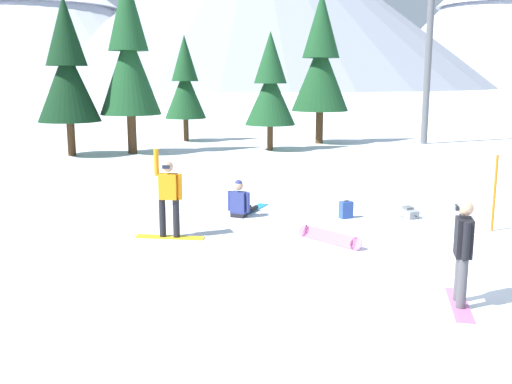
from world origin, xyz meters
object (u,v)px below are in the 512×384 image
(snowboarder_midground, at_px, (169,196))
(snowboarder_background, at_px, (242,203))
(pine_tree_broad, at_px, (270,86))
(pine_tree_twin, at_px, (185,84))
(pine_tree_short, at_px, (67,70))
(ski_lift_tower, at_px, (430,29))
(snowboarder_foreground, at_px, (463,251))
(backpack_blue, at_px, (346,210))
(backpack_grey, at_px, (409,213))
(loose_snowboard_far_spare, at_px, (329,237))
(trail_marker_pole, at_px, (495,193))
(pine_tree_young, at_px, (129,55))
(pine_tree_leaning, at_px, (321,62))

(snowboarder_midground, bearing_deg, snowboarder_background, 37.91)
(pine_tree_broad, relative_size, pine_tree_twin, 0.98)
(pine_tree_short, xyz_separation_m, ski_lift_tower, (18.51, -0.06, 2.20))
(snowboarder_foreground, bearing_deg, snowboarder_background, 104.10)
(pine_tree_twin, bearing_deg, pine_tree_broad, -58.64)
(pine_tree_short, bearing_deg, ski_lift_tower, -0.18)
(backpack_blue, xyz_separation_m, backpack_grey, (1.59, -0.42, -0.08))
(snowboarder_background, xyz_separation_m, pine_tree_broad, (4.97, 13.20, 2.82))
(loose_snowboard_far_spare, xyz_separation_m, backpack_grey, (2.91, 1.59, -0.00))
(backpack_blue, distance_m, pine_tree_broad, 14.74)
(snowboarder_background, relative_size, backpack_blue, 3.39)
(trail_marker_pole, bearing_deg, loose_snowboard_far_spare, 178.12)
(pine_tree_short, bearing_deg, backpack_grey, -60.54)
(pine_tree_twin, height_order, pine_tree_young, pine_tree_young)
(backpack_blue, height_order, backpack_grey, backpack_blue)
(snowboarder_midground, height_order, pine_tree_short, pine_tree_short)
(snowboarder_foreground, height_order, trail_marker_pole, trail_marker_pole)
(pine_tree_broad, bearing_deg, ski_lift_tower, 3.31)
(snowboarder_background, distance_m, backpack_blue, 2.72)
(pine_tree_twin, xyz_separation_m, pine_tree_short, (-6.16, -4.85, 0.69))
(backpack_blue, distance_m, ski_lift_tower, 19.62)
(pine_tree_broad, distance_m, pine_tree_young, 6.88)
(snowboarder_background, bearing_deg, ski_lift_tower, 44.39)
(backpack_blue, distance_m, trail_marker_pole, 3.59)
(snowboarder_background, height_order, pine_tree_short, pine_tree_short)
(trail_marker_pole, xyz_separation_m, pine_tree_leaning, (3.23, 18.65, 3.51))
(trail_marker_pole, bearing_deg, pine_tree_twin, 99.49)
(ski_lift_tower, bearing_deg, pine_tree_broad, -176.69)
(ski_lift_tower, bearing_deg, snowboarder_background, -135.61)
(snowboarder_foreground, relative_size, ski_lift_tower, 0.16)
(backpack_grey, bearing_deg, pine_tree_short, 119.46)
(snowboarder_foreground, xyz_separation_m, ski_lift_tower, (12.27, 20.68, 5.22))
(pine_tree_short, bearing_deg, snowboarder_midground, -81.26)
(pine_tree_twin, bearing_deg, trail_marker_pole, -80.51)
(snowboarder_midground, bearing_deg, backpack_grey, 1.85)
(backpack_grey, height_order, ski_lift_tower, ski_lift_tower)
(backpack_blue, bearing_deg, pine_tree_twin, 92.47)
(backpack_blue, xyz_separation_m, ski_lift_tower, (11.50, 14.75, 5.91))
(loose_snowboard_far_spare, bearing_deg, snowboarder_foreground, -81.89)
(snowboarder_background, relative_size, pine_tree_leaning, 0.20)
(snowboarder_midground, bearing_deg, trail_marker_pole, -11.55)
(pine_tree_young, relative_size, ski_lift_tower, 0.79)
(backpack_grey, height_order, trail_marker_pole, trail_marker_pole)
(ski_lift_tower, bearing_deg, trail_marker_pole, -117.27)
(pine_tree_short, bearing_deg, pine_tree_twin, 38.19)
(pine_tree_broad, xyz_separation_m, pine_tree_leaning, (3.57, 2.27, 1.26))
(pine_tree_young, bearing_deg, loose_snowboard_far_spare, -80.21)
(trail_marker_pole, bearing_deg, pine_tree_short, 120.04)
(loose_snowboard_far_spare, height_order, pine_tree_short, pine_tree_short)
(pine_tree_broad, distance_m, pine_tree_leaning, 4.41)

